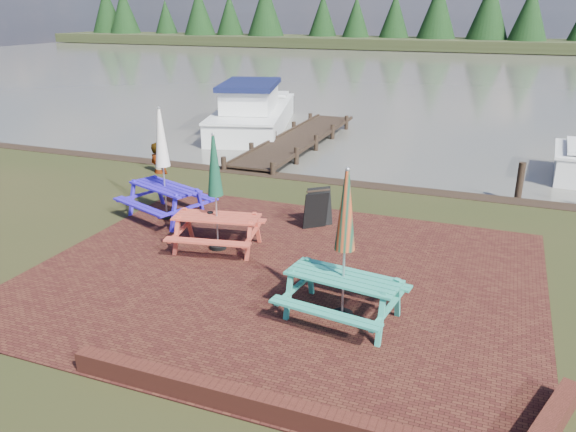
# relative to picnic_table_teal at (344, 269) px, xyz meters

# --- Properties ---
(ground) EXTENTS (120.00, 120.00, 0.00)m
(ground) POSITION_rel_picnic_table_teal_xyz_m (-1.42, 0.07, -0.85)
(ground) COLOR black
(ground) RESTS_ON ground
(paving) EXTENTS (9.00, 7.50, 0.02)m
(paving) POSITION_rel_picnic_table_teal_xyz_m (-1.42, 1.07, -0.84)
(paving) COLOR black
(paving) RESTS_ON ground
(brick_wall) EXTENTS (6.21, 1.79, 0.30)m
(brick_wall) POSITION_rel_picnic_table_teal_xyz_m (0.72, -2.34, -0.70)
(brick_wall) COLOR #4C1E16
(brick_wall) RESTS_ON ground
(water) EXTENTS (120.00, 60.00, 0.02)m
(water) POSITION_rel_picnic_table_teal_xyz_m (-1.42, 37.07, -0.85)
(water) COLOR #49473E
(water) RESTS_ON ground
(far_treeline) EXTENTS (120.00, 10.00, 8.10)m
(far_treeline) POSITION_rel_picnic_table_teal_xyz_m (-1.42, 66.07, 2.43)
(far_treeline) COLOR black
(far_treeline) RESTS_ON ground
(picnic_table_teal) EXTENTS (1.95, 1.79, 2.43)m
(picnic_table_teal) POSITION_rel_picnic_table_teal_xyz_m (0.00, 0.00, 0.00)
(picnic_table_teal) COLOR teal
(picnic_table_teal) RESTS_ON ground
(picnic_table_red) EXTENTS (1.94, 1.79, 2.35)m
(picnic_table_red) POSITION_rel_picnic_table_teal_xyz_m (-3.09, 1.71, -0.03)
(picnic_table_red) COLOR #B9412F
(picnic_table_red) RESTS_ON ground
(picnic_table_blue) EXTENTS (2.30, 2.18, 2.55)m
(picnic_table_blue) POSITION_rel_picnic_table_teal_xyz_m (-5.05, 2.90, 0.04)
(picnic_table_blue) COLOR #2B19BC
(picnic_table_blue) RESTS_ON ground
(chalkboard) EXTENTS (0.55, 0.80, 0.87)m
(chalkboard) POSITION_rel_picnic_table_teal_xyz_m (-1.59, 3.58, -0.40)
(chalkboard) COLOR black
(chalkboard) RESTS_ON ground
(jetty) EXTENTS (1.76, 9.08, 1.00)m
(jetty) POSITION_rel_picnic_table_teal_xyz_m (-4.92, 11.35, -0.74)
(jetty) COLOR black
(jetty) RESTS_ON ground
(boat_jetty) EXTENTS (4.63, 8.20, 2.25)m
(boat_jetty) POSITION_rel_picnic_table_teal_xyz_m (-7.72, 13.63, -0.38)
(boat_jetty) COLOR silver
(boat_jetty) RESTS_ON ground
(person) EXTENTS (0.77, 0.64, 1.80)m
(person) POSITION_rel_picnic_table_teal_xyz_m (-7.38, 6.11, 0.05)
(person) COLOR gray
(person) RESTS_ON ground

